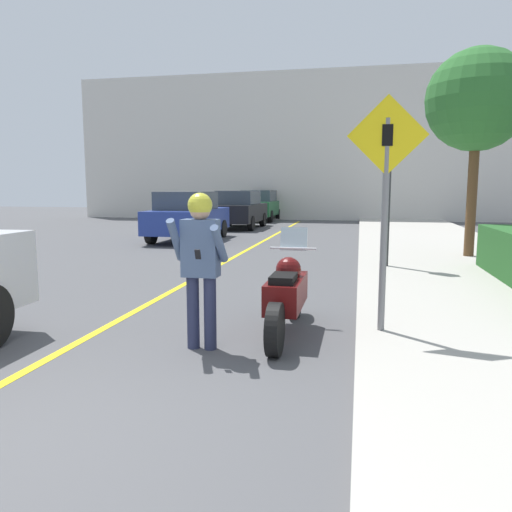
{
  "coord_description": "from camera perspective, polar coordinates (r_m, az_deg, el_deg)",
  "views": [
    {
      "loc": [
        2.61,
        -2.86,
        1.8
      ],
      "look_at": [
        1.32,
        3.31,
        0.94
      ],
      "focal_mm": 35.0,
      "sensor_mm": 36.0,
      "label": 1
    }
  ],
  "objects": [
    {
      "name": "traffic_light",
      "position": [
        11.11,
        14.96,
        10.58
      ],
      "size": [
        0.26,
        0.3,
        3.24
      ],
      "color": "#2D2D30",
      "rests_on": "sidewalk_curb"
    },
    {
      "name": "street_tree",
      "position": [
        13.58,
        23.97,
        15.88
      ],
      "size": [
        2.44,
        2.44,
        4.99
      ],
      "color": "brown",
      "rests_on": "sidewalk_curb"
    },
    {
      "name": "road_center_line",
      "position": [
        9.6,
        -8.0,
        -3.1
      ],
      "size": [
        0.12,
        36.0,
        0.01
      ],
      "color": "yellow",
      "rests_on": "ground"
    },
    {
      "name": "person_biker",
      "position": [
        5.53,
        -6.36,
        0.21
      ],
      "size": [
        0.59,
        0.48,
        1.75
      ],
      "color": "#282D4C",
      "rests_on": "ground"
    },
    {
      "name": "motorcycle",
      "position": [
        6.19,
        3.51,
        -4.43
      ],
      "size": [
        0.62,
        2.29,
        1.28
      ],
      "color": "black",
      "rests_on": "ground"
    },
    {
      "name": "parked_car_green",
      "position": [
        27.64,
        0.42,
        5.82
      ],
      "size": [
        1.88,
        4.2,
        1.68
      ],
      "color": "black",
      "rests_on": "ground"
    },
    {
      "name": "crossing_sign",
      "position": [
        5.96,
        14.58,
        7.14
      ],
      "size": [
        0.91,
        0.08,
        2.72
      ],
      "color": "slate",
      "rests_on": "sidewalk_curb"
    },
    {
      "name": "building_backdrop",
      "position": [
        29.07,
        6.73,
        12.31
      ],
      "size": [
        28.0,
        1.2,
        8.25
      ],
      "color": "beige",
      "rests_on": "ground"
    },
    {
      "name": "parked_car_black",
      "position": [
        22.5,
        -1.95,
        5.37
      ],
      "size": [
        1.88,
        4.2,
        1.68
      ],
      "color": "black",
      "rests_on": "ground"
    },
    {
      "name": "parked_car_blue",
      "position": [
        17.33,
        -7.76,
        4.58
      ],
      "size": [
        1.88,
        4.2,
        1.68
      ],
      "color": "black",
      "rests_on": "ground"
    }
  ]
}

